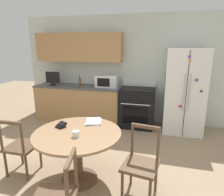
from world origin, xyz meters
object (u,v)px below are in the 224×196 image
microwave (107,81)px  wallet (61,125)px  countertop_tv (53,78)px  dining_chair_left (21,147)px  oven_range (137,107)px  refrigerator (184,91)px  counter_bottle (80,82)px  dining_chair_right (141,164)px  candle_glass (76,134)px

microwave → wallet: (-0.08, -2.21, -0.27)m
countertop_tv → dining_chair_left: countertop_tv is taller
oven_range → countertop_tv: countertop_tv is taller
refrigerator → microwave: 1.79m
counter_bottle → dining_chair_left: counter_bottle is taller
counter_bottle → countertop_tv: bearing=178.4°
refrigerator → microwave: size_ratio=3.45×
oven_range → microwave: size_ratio=2.04×
refrigerator → oven_range: 1.12m
microwave → counter_bottle: (-0.67, -0.11, -0.03)m
oven_range → dining_chair_left: size_ratio=1.20×
counter_bottle → dining_chair_right: bearing=-52.0°
oven_range → dining_chair_left: (-1.42, -2.30, -0.03)m
countertop_tv → oven_range: bearing=0.3°
refrigerator → microwave: refrigerator is taller
counter_bottle → dining_chair_right: size_ratio=0.33×
microwave → countertop_tv: 1.43m
refrigerator → dining_chair_left: (-2.44, -2.25, -0.48)m
oven_range → candle_glass: bearing=-101.9°
refrigerator → oven_range: bearing=177.6°
microwave → counter_bottle: counter_bottle is taller
microwave → dining_chair_left: bearing=-105.6°
oven_range → microwave: microwave is taller
oven_range → dining_chair_right: (0.35, -2.30, -0.03)m
countertop_tv → refrigerator: bearing=-0.6°
wallet → countertop_tv: bearing=122.5°
refrigerator → candle_glass: (-1.52, -2.32, -0.14)m
dining_chair_right → oven_range: bearing=-72.1°
dining_chair_left → counter_bottle: bearing=89.7°
microwave → wallet: bearing=-92.0°
refrigerator → oven_range: refrigerator is taller
oven_range → refrigerator: bearing=-2.4°
wallet → refrigerator: bearing=48.3°
microwave → counter_bottle: 0.68m
oven_range → dining_chair_left: 2.70m
dining_chair_right → candle_glass: (-0.84, -0.06, 0.34)m
counter_bottle → dining_chair_right: (1.77, -2.27, -0.58)m
oven_range → microwave: (-0.75, 0.08, 0.57)m
microwave → candle_glass: 2.47m
countertop_tv → dining_chair_right: (2.52, -2.29, -0.65)m
oven_range → counter_bottle: (-1.43, -0.03, 0.54)m
oven_range → countertop_tv: (-2.18, -0.01, 0.61)m
counter_bottle → dining_chair_left: size_ratio=0.33×
microwave → countertop_tv: bearing=-176.3°
candle_glass → wallet: bearing=144.9°
candle_glass → wallet: 0.41m
wallet → dining_chair_left: bearing=-163.8°
counter_bottle → wallet: size_ratio=1.81×
countertop_tv → dining_chair_right: 3.47m
countertop_tv → dining_chair_right: size_ratio=0.40×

